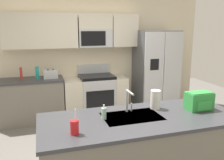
{
  "coord_description": "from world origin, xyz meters",
  "views": [
    {
      "loc": [
        -1.17,
        -3.11,
        1.92
      ],
      "look_at": [
        -0.02,
        0.6,
        1.05
      ],
      "focal_mm": 37.9,
      "sensor_mm": 36.0,
      "label": 1
    }
  ],
  "objects_px": {
    "paper_towel_roll": "(155,99)",
    "refrigerator": "(156,71)",
    "range_oven": "(95,96)",
    "backpack": "(199,100)",
    "pepper_mill": "(21,74)",
    "sink_faucet": "(128,99)",
    "toaster": "(51,74)",
    "soap_dispenser": "(104,113)",
    "drink_cup_red": "(75,127)",
    "bottle_teal": "(37,73)"
  },
  "relations": [
    {
      "from": "toaster",
      "to": "drink_cup_red",
      "type": "distance_m",
      "value": 2.72
    },
    {
      "from": "drink_cup_red",
      "to": "backpack",
      "type": "distance_m",
      "value": 1.63
    },
    {
      "from": "toaster",
      "to": "soap_dispenser",
      "type": "xyz_separation_m",
      "value": [
        0.46,
        -2.43,
        -0.02
      ]
    },
    {
      "from": "bottle_teal",
      "to": "soap_dispenser",
      "type": "xyz_separation_m",
      "value": [
        0.71,
        -2.42,
        -0.06
      ]
    },
    {
      "from": "range_oven",
      "to": "drink_cup_red",
      "type": "relative_size",
      "value": 5.19
    },
    {
      "from": "pepper_mill",
      "to": "soap_dispenser",
      "type": "height_order",
      "value": "pepper_mill"
    },
    {
      "from": "refrigerator",
      "to": "range_oven",
      "type": "bearing_deg",
      "value": 177.11
    },
    {
      "from": "bottle_teal",
      "to": "sink_faucet",
      "type": "height_order",
      "value": "sink_faucet"
    },
    {
      "from": "soap_dispenser",
      "to": "paper_towel_roll",
      "type": "distance_m",
      "value": 0.74
    },
    {
      "from": "soap_dispenser",
      "to": "toaster",
      "type": "bearing_deg",
      "value": 100.7
    },
    {
      "from": "range_oven",
      "to": "soap_dispenser",
      "type": "xyz_separation_m",
      "value": [
        -0.47,
        -2.48,
        0.53
      ]
    },
    {
      "from": "refrigerator",
      "to": "drink_cup_red",
      "type": "bearing_deg",
      "value": -130.07
    },
    {
      "from": "refrigerator",
      "to": "bottle_teal",
      "type": "height_order",
      "value": "refrigerator"
    },
    {
      "from": "soap_dispenser",
      "to": "paper_towel_roll",
      "type": "xyz_separation_m",
      "value": [
        0.72,
        0.15,
        0.05
      ]
    },
    {
      "from": "toaster",
      "to": "bottle_teal",
      "type": "height_order",
      "value": "bottle_teal"
    },
    {
      "from": "pepper_mill",
      "to": "range_oven",
      "type": "bearing_deg",
      "value": 0.1
    },
    {
      "from": "toaster",
      "to": "paper_towel_roll",
      "type": "xyz_separation_m",
      "value": [
        1.18,
        -2.27,
        0.03
      ]
    },
    {
      "from": "paper_towel_roll",
      "to": "refrigerator",
      "type": "bearing_deg",
      "value": 62.47
    },
    {
      "from": "drink_cup_red",
      "to": "soap_dispenser",
      "type": "bearing_deg",
      "value": 37.87
    },
    {
      "from": "pepper_mill",
      "to": "backpack",
      "type": "relative_size",
      "value": 0.77
    },
    {
      "from": "sink_faucet",
      "to": "backpack",
      "type": "distance_m",
      "value": 0.91
    },
    {
      "from": "sink_faucet",
      "to": "soap_dispenser",
      "type": "bearing_deg",
      "value": -159.58
    },
    {
      "from": "range_oven",
      "to": "drink_cup_red",
      "type": "xyz_separation_m",
      "value": [
        -0.85,
        -2.77,
        0.53
      ]
    },
    {
      "from": "paper_towel_roll",
      "to": "toaster",
      "type": "bearing_deg",
      "value": 117.41
    },
    {
      "from": "backpack",
      "to": "bottle_teal",
      "type": "bearing_deg",
      "value": 128.38
    },
    {
      "from": "refrigerator",
      "to": "sink_faucet",
      "type": "height_order",
      "value": "refrigerator"
    },
    {
      "from": "toaster",
      "to": "drink_cup_red",
      "type": "height_order",
      "value": "drink_cup_red"
    },
    {
      "from": "paper_towel_roll",
      "to": "backpack",
      "type": "height_order",
      "value": "paper_towel_roll"
    },
    {
      "from": "bottle_teal",
      "to": "sink_faucet",
      "type": "bearing_deg",
      "value": -65.28
    },
    {
      "from": "refrigerator",
      "to": "paper_towel_roll",
      "type": "bearing_deg",
      "value": -117.53
    },
    {
      "from": "range_oven",
      "to": "backpack",
      "type": "distance_m",
      "value": 2.69
    },
    {
      "from": "bottle_teal",
      "to": "soap_dispenser",
      "type": "distance_m",
      "value": 2.52
    },
    {
      "from": "soap_dispenser",
      "to": "refrigerator",
      "type": "bearing_deg",
      "value": 51.78
    },
    {
      "from": "range_oven",
      "to": "refrigerator",
      "type": "bearing_deg",
      "value": -2.89
    },
    {
      "from": "pepper_mill",
      "to": "bottle_teal",
      "type": "height_order",
      "value": "bottle_teal"
    },
    {
      "from": "range_oven",
      "to": "bottle_teal",
      "type": "height_order",
      "value": "bottle_teal"
    },
    {
      "from": "soap_dispenser",
      "to": "bottle_teal",
      "type": "bearing_deg",
      "value": 106.46
    },
    {
      "from": "refrigerator",
      "to": "bottle_teal",
      "type": "bearing_deg",
      "value": 179.73
    },
    {
      "from": "sink_faucet",
      "to": "backpack",
      "type": "xyz_separation_m",
      "value": [
        0.89,
        -0.17,
        -0.05
      ]
    },
    {
      "from": "bottle_teal",
      "to": "soap_dispenser",
      "type": "height_order",
      "value": "bottle_teal"
    },
    {
      "from": "range_oven",
      "to": "soap_dispenser",
      "type": "distance_m",
      "value": 2.58
    },
    {
      "from": "drink_cup_red",
      "to": "backpack",
      "type": "xyz_separation_m",
      "value": [
        1.61,
        0.25,
        0.04
      ]
    },
    {
      "from": "soap_dispenser",
      "to": "paper_towel_roll",
      "type": "height_order",
      "value": "paper_towel_roll"
    },
    {
      "from": "range_oven",
      "to": "refrigerator",
      "type": "relative_size",
      "value": 0.74
    },
    {
      "from": "paper_towel_roll",
      "to": "pepper_mill",
      "type": "bearing_deg",
      "value": 126.86
    },
    {
      "from": "drink_cup_red",
      "to": "soap_dispenser",
      "type": "height_order",
      "value": "drink_cup_red"
    },
    {
      "from": "backpack",
      "to": "paper_towel_roll",
      "type": "bearing_deg",
      "value": 159.38
    },
    {
      "from": "range_oven",
      "to": "paper_towel_roll",
      "type": "bearing_deg",
      "value": -83.9
    },
    {
      "from": "paper_towel_roll",
      "to": "drink_cup_red",
      "type": "bearing_deg",
      "value": -157.94
    },
    {
      "from": "drink_cup_red",
      "to": "toaster",
      "type": "bearing_deg",
      "value": 91.78
    }
  ]
}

